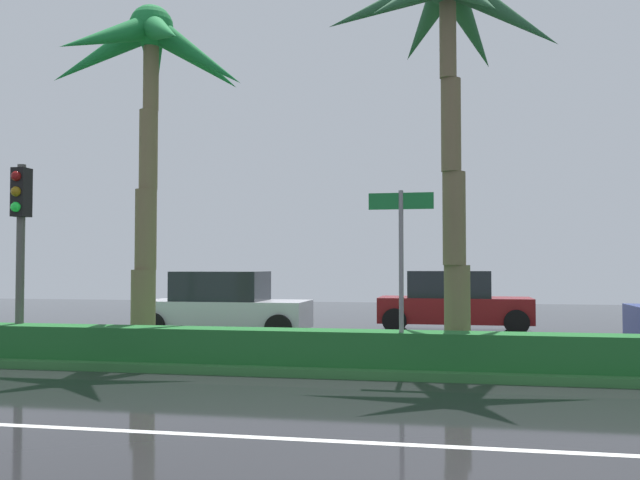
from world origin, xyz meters
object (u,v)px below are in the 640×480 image
object	(u,v)px
palm_tree_mid_left	(152,78)
traffic_signal_median_left	(20,223)
street_name_sign	(401,254)
car_in_traffic_second	(453,302)
palm_tree_centre_left	(446,41)
car_in_traffic_leading	(224,306)

from	to	relation	value
palm_tree_mid_left	traffic_signal_median_left	size ratio (longest dim) A/B	1.92
street_name_sign	palm_tree_mid_left	bearing A→B (deg)	164.41
traffic_signal_median_left	car_in_traffic_second	bearing A→B (deg)	45.07
palm_tree_centre_left	street_name_sign	bearing A→B (deg)	-121.59
palm_tree_mid_left	car_in_traffic_second	world-z (taller)	palm_tree_mid_left
car_in_traffic_leading	traffic_signal_median_left	bearing A→B (deg)	-114.30
street_name_sign	car_in_traffic_second	distance (m)	8.78
palm_tree_centre_left	car_in_traffic_second	bearing A→B (deg)	89.73
palm_tree_centre_left	car_in_traffic_leading	bearing A→B (deg)	142.76
car_in_traffic_leading	street_name_sign	bearing A→B (deg)	-48.17
traffic_signal_median_left	car_in_traffic_leading	world-z (taller)	traffic_signal_median_left
traffic_signal_median_left	street_name_sign	bearing A→B (deg)	-2.97
car_in_traffic_leading	car_in_traffic_second	bearing A→B (deg)	27.00
palm_tree_mid_left	car_in_traffic_second	distance (m)	10.59
car_in_traffic_second	traffic_signal_median_left	bearing A→B (deg)	-134.93
street_name_sign	car_in_traffic_leading	world-z (taller)	street_name_sign
traffic_signal_median_left	palm_tree_mid_left	bearing A→B (deg)	25.50
street_name_sign	car_in_traffic_leading	size ratio (longest dim) A/B	0.70
palm_tree_centre_left	car_in_traffic_leading	distance (m)	9.00
palm_tree_mid_left	traffic_signal_median_left	distance (m)	3.92
palm_tree_centre_left	traffic_signal_median_left	distance (m)	8.91
street_name_sign	traffic_signal_median_left	bearing A→B (deg)	177.03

